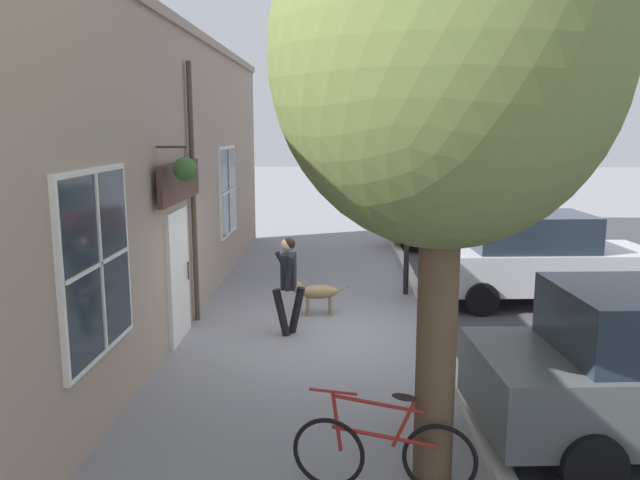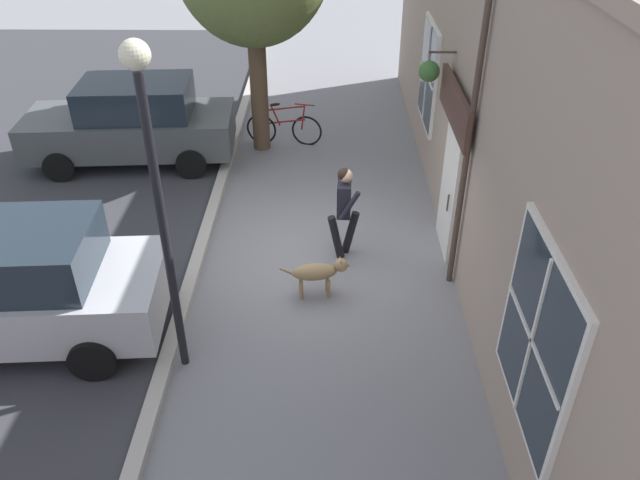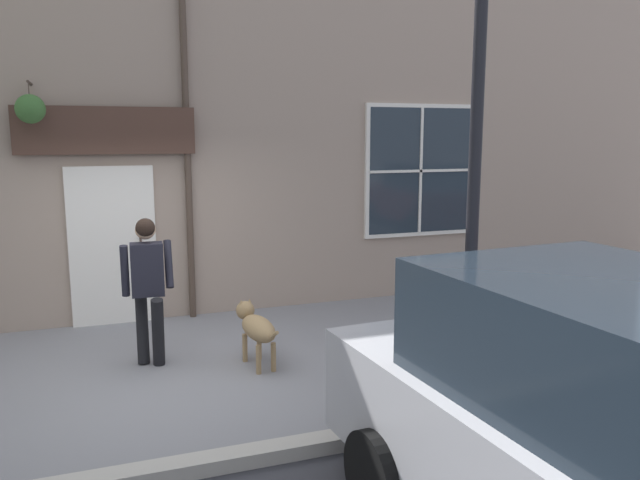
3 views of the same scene
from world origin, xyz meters
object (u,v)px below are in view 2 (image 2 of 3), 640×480
(pedestrian_walking, at_px, (344,205))
(street_lamp, at_px, (154,172))
(dog_on_leash, at_px, (319,272))
(leaning_bicycle, at_px, (284,128))
(parked_car_nearest_curb, at_px, (132,122))
(parked_car_mid_block, at_px, (5,286))

(pedestrian_walking, height_order, street_lamp, street_lamp)
(pedestrian_walking, height_order, dog_on_leash, pedestrian_walking)
(leaning_bicycle, relative_size, street_lamp, 0.40)
(parked_car_nearest_curb, height_order, street_lamp, street_lamp)
(pedestrian_walking, relative_size, parked_car_nearest_curb, 0.37)
(parked_car_nearest_curb, bearing_deg, street_lamp, 109.73)
(parked_car_nearest_curb, bearing_deg, leaning_bicycle, -163.93)
(pedestrian_walking, bearing_deg, street_lamp, 49.85)
(pedestrian_walking, height_order, leaning_bicycle, pedestrian_walking)
(dog_on_leash, relative_size, street_lamp, 0.25)
(leaning_bicycle, distance_m, parked_car_nearest_curb, 3.30)
(leaning_bicycle, bearing_deg, parked_car_mid_block, 62.78)
(dog_on_leash, distance_m, parked_car_nearest_curb, 6.15)
(dog_on_leash, xyz_separation_m, street_lamp, (1.79, 1.50, 2.45))
(street_lamp, bearing_deg, dog_on_leash, -140.00)
(dog_on_leash, relative_size, parked_car_mid_block, 0.25)
(dog_on_leash, xyz_separation_m, leaning_bicycle, (0.86, -5.55, -0.05))
(dog_on_leash, height_order, leaning_bicycle, leaning_bicycle)
(dog_on_leash, bearing_deg, parked_car_nearest_curb, -49.27)
(leaning_bicycle, bearing_deg, parked_car_nearest_curb, 16.07)
(parked_car_mid_block, relative_size, street_lamp, 1.01)
(leaning_bicycle, xyz_separation_m, parked_car_nearest_curb, (3.14, 0.90, 0.50))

